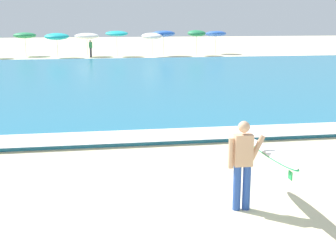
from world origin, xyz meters
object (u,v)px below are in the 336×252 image
Objects in this scene: beach_umbrella_3 at (87,36)px; surfer_with_board at (256,157)px; beach_umbrella_6 at (163,34)px; beach_umbrella_8 at (216,34)px; beach_umbrella_4 at (117,33)px; beach_umbrella_2 at (57,37)px; beachgoer_near_row_left at (91,48)px; beach_umbrella_1 at (25,35)px; beach_umbrella_5 at (152,36)px; beach_umbrella_7 at (197,33)px.

surfer_with_board is at bearing -85.00° from beach_umbrella_3.
beach_umbrella_3 is 7.18m from beach_umbrella_6.
surfer_with_board is at bearing -104.03° from beach_umbrella_8.
beach_umbrella_2 is at bearing -172.28° from beach_umbrella_4.
beach_umbrella_2 is 2.86m from beach_umbrella_3.
beach_umbrella_3 is 0.94× the size of beach_umbrella_4.
beach_umbrella_1 is at bearing 159.93° from beachgoer_near_row_left.
beach_umbrella_1 is 0.92× the size of beach_umbrella_4.
beach_umbrella_1 is (-8.98, 38.11, 0.90)m from surfer_with_board.
beach_umbrella_5 reaches higher than beach_umbrella_3.
beach_umbrella_2 is 8.65m from beach_umbrella_5.
beach_umbrella_5 is at bearing -158.86° from beach_umbrella_8.
beach_umbrella_8 reaches higher than surfer_with_board.
beach_umbrella_8 is (6.80, 2.63, 0.09)m from beach_umbrella_5.
beach_umbrella_8 is at bearing 10.24° from beachgoer_near_row_left.
beach_umbrella_8 is at bearing 8.70° from beach_umbrella_4.
beach_umbrella_3 is at bearing -174.38° from beach_umbrella_8.
surfer_with_board is 39.17m from beach_umbrella_1.
beach_umbrella_3 is (2.68, 1.01, -0.02)m from beach_umbrella_2.
beach_umbrella_2 reaches higher than surfer_with_board.
beachgoer_near_row_left is at bearing -72.76° from beach_umbrella_3.
beach_umbrella_7 is at bearing 0.30° from beach_umbrella_6.
beach_umbrella_3 is 1.43× the size of beachgoer_near_row_left.
beach_umbrella_7 is (7.14, 36.35, 1.07)m from surfer_with_board.
surfer_with_board is 36.56m from beach_umbrella_6.
beach_umbrella_3 is at bearing 176.97° from beach_umbrella_7.
beach_umbrella_4 reaches higher than beachgoer_near_row_left.
surfer_with_board is at bearing -80.65° from beach_umbrella_2.
beachgoer_near_row_left is (-10.06, -0.45, -1.26)m from beach_umbrella_7.
beach_umbrella_7 is 1.05× the size of beach_umbrella_8.
beach_umbrella_3 is at bearing -11.96° from beach_umbrella_1.
beach_umbrella_2 is at bearing -159.29° from beach_umbrella_3.
beach_umbrella_4 reaches higher than beach_umbrella_1.
beach_umbrella_2 reaches higher than beach_umbrella_1.
beach_umbrella_6 is at bearing -179.70° from beach_umbrella_7.
beach_umbrella_7 reaches higher than beachgoer_near_row_left.
beach_umbrella_7 is at bearing 78.88° from surfer_with_board.
beach_umbrella_7 is (10.37, -0.55, 0.22)m from beach_umbrella_3.
beach_umbrella_4 is 1.04× the size of beach_umbrella_8.
beach_umbrella_8 reaches higher than beachgoer_near_row_left.
surfer_with_board is 36.38m from beach_umbrella_2.
beachgoer_near_row_left is at bearing -169.76° from beach_umbrella_8.
beach_umbrella_2 is 3.17m from beachgoer_near_row_left.
beach_umbrella_6 reaches higher than beach_umbrella_8.
beach_umbrella_3 is 1.47m from beachgoer_near_row_left.
beach_umbrella_7 is at bearing -142.95° from beach_umbrella_8.
beach_umbrella_7 is (13.05, 0.46, 0.20)m from beach_umbrella_2.
beach_umbrella_2 is 0.97× the size of beach_umbrella_8.
surfer_with_board is 1.70× the size of beachgoer_near_row_left.
surfer_with_board is 36.64m from beach_umbrella_4.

